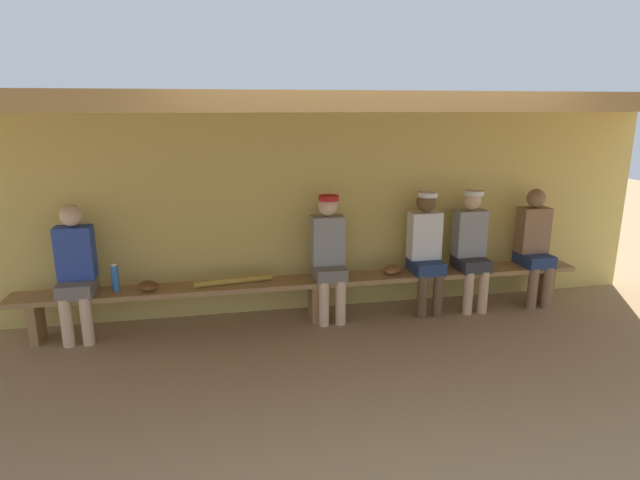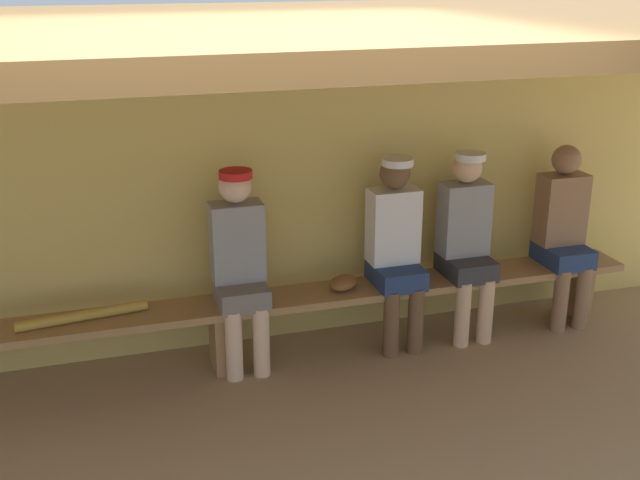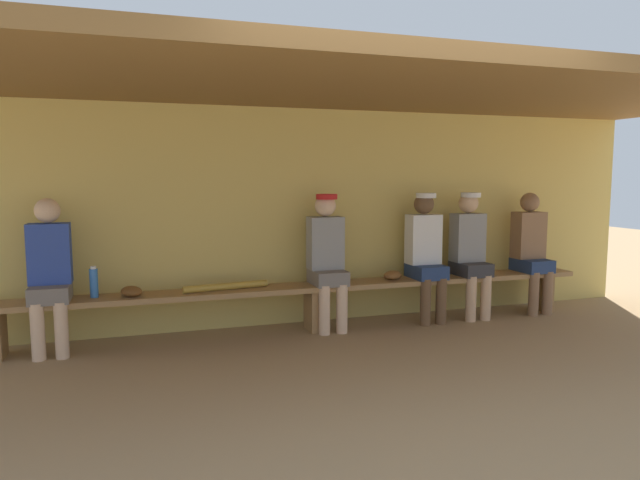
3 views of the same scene
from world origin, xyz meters
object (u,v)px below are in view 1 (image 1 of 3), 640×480
Objects in this scene: baseball_glove_tan at (392,270)px; player_shirtless_tan at (76,267)px; player_near_post at (471,244)px; player_in_red at (426,247)px; baseball_glove_worn at (148,286)px; water_bottle_green at (115,278)px; player_in_blue at (329,252)px; bench at (314,285)px; player_leftmost at (535,242)px; baseball_bat at (234,281)px.

player_shirtless_tan is at bearing 136.60° from baseball_glove_tan.
player_in_red is (-0.53, 0.00, 0.00)m from player_near_post.
baseball_glove_tan is at bearing -111.27° from baseball_glove_worn.
player_shirtless_tan reaches higher than water_bottle_green.
player_in_blue is 1.62m from player_near_post.
player_in_blue is at bearing 1.26° from bench.
player_leftmost reaches higher than bench.
player_in_red is at bearing -111.38° from baseball_glove_worn.
water_bottle_green is 1.16m from baseball_bat.
bench is at bearing -0.08° from player_shirtless_tan.
player_in_blue is 2.41m from player_leftmost.
water_bottle_green reaches higher than baseball_glove_worn.
player_in_red reaches higher than water_bottle_green.
player_near_post is at bearing -111.47° from baseball_glove_worn.
baseball_glove_worn is 0.30× the size of baseball_bat.
player_near_post is at bearing 179.96° from player_leftmost.
player_leftmost is 3.42m from baseball_bat.
baseball_bat is (-2.09, -0.00, -0.25)m from player_in_red.
player_near_post and player_in_red have the same top height.
water_bottle_green is (-2.15, 0.02, -0.15)m from player_in_blue.
player_in_blue is 1.01× the size of player_shirtless_tan.
baseball_glove_tan is (0.71, 0.00, -0.24)m from player_in_blue.
player_in_blue is at bearing -0.64° from water_bottle_green.
player_near_post is at bearing 0.11° from bench.
baseball_glove_tan is (-1.70, 0.00, -0.22)m from player_leftmost.
player_leftmost reaches higher than baseball_glove_worn.
player_leftmost is at bearing -7.71° from baseball_bat.
baseball_glove_worn reaches higher than bench.
player_in_blue is 1.67× the size of baseball_bat.
baseball_glove_tan is at bearing -0.45° from water_bottle_green.
player_in_red reaches higher than baseball_glove_tan.
player_near_post is 0.53m from player_in_red.
player_near_post is 5.60× the size of baseball_glove_worn.
bench is at bearing -178.74° from player_in_blue.
player_near_post is 2.64m from baseball_bat.
baseball_glove_worn is (-3.47, -0.03, -0.24)m from player_near_post.
baseball_bat is at bearing -179.90° from player_in_red.
baseball_bat is at bearing -110.27° from baseball_glove_worn.
bench is 0.85m from baseball_bat.
player_in_blue is 1.86m from baseball_glove_worn.
player_in_red is (1.09, 0.00, 0.00)m from player_in_blue.
player_leftmost is 4.26m from baseball_glove_worn.
bench is 2.00m from water_bottle_green.
baseball_glove_tan is at bearing 179.91° from player_near_post.
bench is 1.30m from player_in_red.
baseball_bat is at bearing 136.73° from baseball_glove_tan.
player_near_post is 1.67× the size of baseball_bat.
player_near_post is 1.00× the size of player_in_red.
player_near_post reaches higher than water_bottle_green.
player_shirtless_tan is at bearing -179.99° from player_in_blue.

